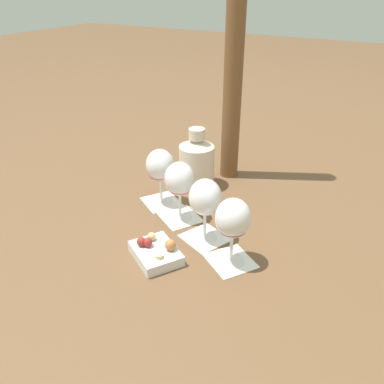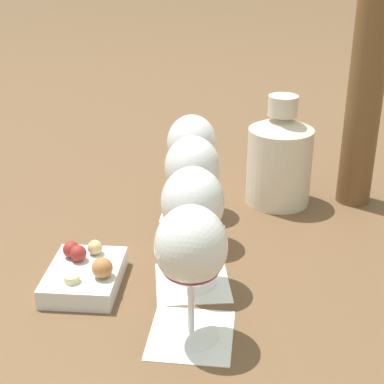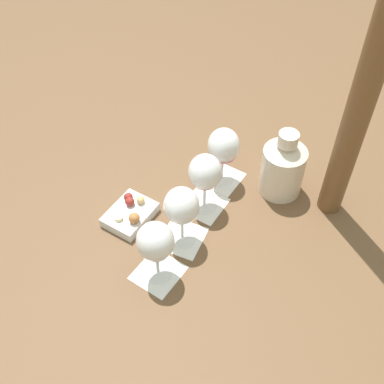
{
  "view_description": "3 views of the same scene",
  "coord_description": "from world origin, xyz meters",
  "px_view_note": "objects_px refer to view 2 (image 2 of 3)",
  "views": [
    {
      "loc": [
        0.49,
        -0.85,
        0.65
      ],
      "look_at": [
        -0.0,
        -0.0,
        0.12
      ],
      "focal_mm": 38.0,
      "sensor_mm": 36.0,
      "label": 1
    },
    {
      "loc": [
        0.7,
        -0.36,
        0.47
      ],
      "look_at": [
        -0.0,
        -0.0,
        0.12
      ],
      "focal_mm": 55.0,
      "sensor_mm": 36.0,
      "label": 2
    },
    {
      "loc": [
        0.81,
        0.0,
        1.01
      ],
      "look_at": [
        -0.0,
        -0.0,
        0.12
      ],
      "focal_mm": 45.0,
      "sensor_mm": 36.0,
      "label": 3
    }
  ],
  "objects_px": {
    "wine_glass_3": "(191,252)",
    "wine_glass_0": "(192,147)",
    "wine_glass_1": "(192,172)",
    "snack_dish": "(85,274)",
    "wine_glass_2": "(193,208)",
    "ceramic_vase": "(280,157)"
  },
  "relations": [
    {
      "from": "wine_glass_3",
      "to": "wine_glass_0",
      "type": "bearing_deg",
      "value": 152.66
    },
    {
      "from": "wine_glass_1",
      "to": "wine_glass_3",
      "type": "xyz_separation_m",
      "value": [
        0.22,
        -0.12,
        -0.0
      ]
    },
    {
      "from": "snack_dish",
      "to": "wine_glass_3",
      "type": "bearing_deg",
      "value": 25.5
    },
    {
      "from": "wine_glass_0",
      "to": "wine_glass_1",
      "type": "relative_size",
      "value": 1.0
    },
    {
      "from": "wine_glass_1",
      "to": "wine_glass_2",
      "type": "bearing_deg",
      "value": -27.06
    },
    {
      "from": "wine_glass_0",
      "to": "wine_glass_2",
      "type": "height_order",
      "value": "same"
    },
    {
      "from": "wine_glass_0",
      "to": "wine_glass_2",
      "type": "distance_m",
      "value": 0.24
    },
    {
      "from": "wine_glass_2",
      "to": "wine_glass_0",
      "type": "bearing_deg",
      "value": 153.06
    },
    {
      "from": "wine_glass_1",
      "to": "wine_glass_2",
      "type": "xyz_separation_m",
      "value": [
        0.11,
        -0.06,
        0.0
      ]
    },
    {
      "from": "ceramic_vase",
      "to": "wine_glass_0",
      "type": "bearing_deg",
      "value": -103.32
    },
    {
      "from": "wine_glass_0",
      "to": "ceramic_vase",
      "type": "relative_size",
      "value": 0.87
    },
    {
      "from": "wine_glass_3",
      "to": "ceramic_vase",
      "type": "xyz_separation_m",
      "value": [
        -0.28,
        0.33,
        -0.03
      ]
    },
    {
      "from": "snack_dish",
      "to": "wine_glass_2",
      "type": "bearing_deg",
      "value": 64.31
    },
    {
      "from": "wine_glass_2",
      "to": "snack_dish",
      "type": "bearing_deg",
      "value": -115.69
    },
    {
      "from": "wine_glass_3",
      "to": "ceramic_vase",
      "type": "distance_m",
      "value": 0.43
    },
    {
      "from": "wine_glass_1",
      "to": "ceramic_vase",
      "type": "height_order",
      "value": "ceramic_vase"
    },
    {
      "from": "wine_glass_1",
      "to": "wine_glass_2",
      "type": "height_order",
      "value": "same"
    },
    {
      "from": "wine_glass_0",
      "to": "wine_glass_3",
      "type": "relative_size",
      "value": 1.0
    },
    {
      "from": "wine_glass_2",
      "to": "wine_glass_3",
      "type": "height_order",
      "value": "same"
    },
    {
      "from": "wine_glass_3",
      "to": "ceramic_vase",
      "type": "bearing_deg",
      "value": 130.86
    },
    {
      "from": "wine_glass_1",
      "to": "wine_glass_0",
      "type": "bearing_deg",
      "value": 153.19
    },
    {
      "from": "wine_glass_0",
      "to": "ceramic_vase",
      "type": "xyz_separation_m",
      "value": [
        0.04,
        0.16,
        -0.03
      ]
    }
  ]
}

